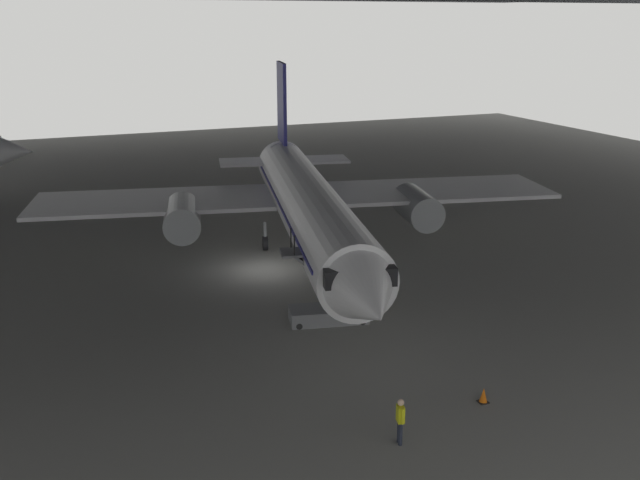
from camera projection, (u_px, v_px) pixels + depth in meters
ground_plane at (264, 270)px, 40.98m from camera, size 110.00×110.00×0.00m
airplane_main at (307, 204)px, 42.04m from camera, size 33.32×34.00×10.81m
boarding_stairs at (327, 307)px, 33.77m from camera, size 4.27×2.23×4.52m
crew_worker_near_nose at (400, 419)px, 23.90m from camera, size 0.29×0.54×1.67m
crew_worker_by_stairs at (352, 279)px, 36.59m from camera, size 0.55×0.23×1.72m
traffic_cone_orange at (483, 395)px, 26.69m from camera, size 0.36×0.36×0.60m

